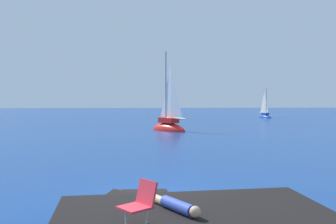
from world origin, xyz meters
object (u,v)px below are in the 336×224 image
(person_sunbather, at_px, (174,205))
(beach_chair, at_px, (140,201))
(sailboat_near, at_px, (169,126))
(sailboat_far, at_px, (265,116))

(person_sunbather, relative_size, beach_chair, 1.94)
(sailboat_near, height_order, beach_chair, sailboat_near)
(sailboat_near, distance_m, person_sunbather, 23.48)
(sailboat_near, relative_size, person_sunbather, 4.70)
(sailboat_near, height_order, sailboat_far, sailboat_near)
(person_sunbather, bearing_deg, sailboat_near, -35.51)
(sailboat_far, distance_m, beach_chair, 44.94)
(sailboat_near, xyz_separation_m, person_sunbather, (-1.12, -23.45, 0.28))
(person_sunbather, distance_m, beach_chair, 1.13)
(sailboat_far, height_order, person_sunbather, sailboat_far)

